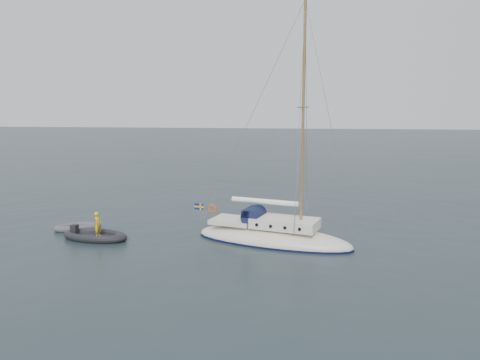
# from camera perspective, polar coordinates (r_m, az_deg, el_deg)

# --- Properties ---
(ground) EXTENTS (300.00, 300.00, 0.00)m
(ground) POSITION_cam_1_polar(r_m,az_deg,el_deg) (29.56, -1.05, -7.16)
(ground) COLOR black
(ground) RESTS_ON ground
(sailboat) EXTENTS (10.32, 3.09, 14.70)m
(sailboat) POSITION_cam_1_polar(r_m,az_deg,el_deg) (28.56, 4.04, -5.45)
(sailboat) COLOR #EEE6CE
(sailboat) RESTS_ON ground
(dinghy) EXTENTS (3.06, 1.38, 0.44)m
(dinghy) POSITION_cam_1_polar(r_m,az_deg,el_deg) (33.34, -19.20, -5.46)
(dinghy) COLOR #525358
(dinghy) RESTS_ON ground
(rib) EXTENTS (4.34, 1.97, 1.78)m
(rib) POSITION_cam_1_polar(r_m,az_deg,el_deg) (30.71, -17.27, -6.42)
(rib) COLOR black
(rib) RESTS_ON ground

